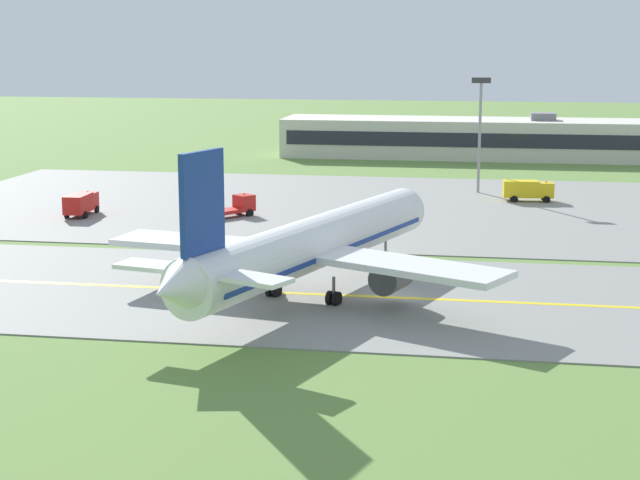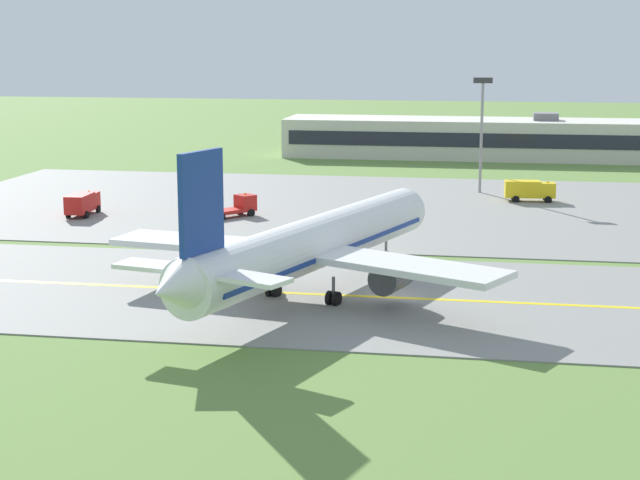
{
  "view_description": "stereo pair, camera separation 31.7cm",
  "coord_description": "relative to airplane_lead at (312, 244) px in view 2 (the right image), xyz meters",
  "views": [
    {
      "loc": [
        6.91,
        -74.94,
        19.59
      ],
      "look_at": [
        -6.1,
        1.96,
        4.0
      ],
      "focal_mm": 56.87,
      "sensor_mm": 36.0,
      "label": 1
    },
    {
      "loc": [
        7.22,
        -74.88,
        19.59
      ],
      "look_at": [
        -6.1,
        1.96,
        4.0
      ],
      "focal_mm": 56.87,
      "sensor_mm": 36.0,
      "label": 2
    }
  ],
  "objects": [
    {
      "name": "ground_plane",
      "position": [
        6.26,
        0.5,
        -4.13
      ],
      "size": [
        500.0,
        500.0,
        0.0
      ],
      "primitive_type": "plane",
      "color": "olive"
    },
    {
      "name": "taxiway_strip",
      "position": [
        6.26,
        0.5,
        -4.08
      ],
      "size": [
        240.0,
        28.0,
        0.1
      ],
      "primitive_type": "cube",
      "color": "gray",
      "rests_on": "ground"
    },
    {
      "name": "apron_pad",
      "position": [
        16.26,
        42.5,
        -4.08
      ],
      "size": [
        140.0,
        52.0,
        0.1
      ],
      "primitive_type": "cube",
      "color": "gray",
      "rests_on": "ground"
    },
    {
      "name": "taxiway_centreline",
      "position": [
        6.26,
        0.5,
        -4.03
      ],
      "size": [
        220.0,
        0.6,
        0.01
      ],
      "primitive_type": "cube",
      "color": "yellow",
      "rests_on": "taxiway_strip"
    },
    {
      "name": "airplane_lead",
      "position": [
        0.0,
        0.0,
        0.0
      ],
      "size": [
        31.72,
        38.6,
        12.7
      ],
      "color": "white",
      "rests_on": "ground"
    },
    {
      "name": "service_truck_fuel",
      "position": [
        17.75,
        49.78,
        -2.6
      ],
      "size": [
        6.13,
        2.69,
        2.6
      ],
      "color": "yellow",
      "rests_on": "ground"
    },
    {
      "name": "service_truck_catering",
      "position": [
        -31.73,
        31.03,
        -2.6
      ],
      "size": [
        2.52,
        6.07,
        2.6
      ],
      "color": "red",
      "rests_on": "ground"
    },
    {
      "name": "service_truck_pushback",
      "position": [
        -14.63,
        33.43,
        -2.95
      ],
      "size": [
        5.55,
        6.31,
        2.59
      ],
      "color": "red",
      "rests_on": "ground"
    },
    {
      "name": "terminal_building",
      "position": [
        9.28,
        95.88,
        -0.93
      ],
      "size": [
        61.25,
        12.96,
        7.57
      ],
      "color": "beige",
      "rests_on": "ground"
    },
    {
      "name": "apron_light_mast",
      "position": [
        11.71,
        56.0,
        5.19
      ],
      "size": [
        2.4,
        0.5,
        14.7
      ],
      "color": "gray",
      "rests_on": "ground"
    }
  ]
}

